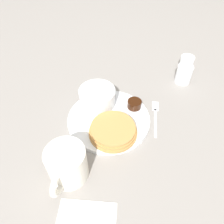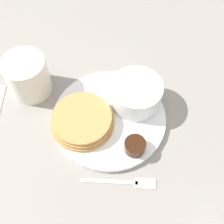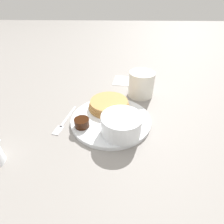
% 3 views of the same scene
% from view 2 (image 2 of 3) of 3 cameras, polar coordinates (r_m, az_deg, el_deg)
% --- Properties ---
extents(ground_plane, '(4.00, 4.00, 0.00)m').
position_cam_2_polar(ground_plane, '(0.62, -0.57, -1.40)').
color(ground_plane, gray).
extents(plate, '(0.25, 0.25, 0.01)m').
position_cam_2_polar(plate, '(0.61, -0.58, -1.13)').
color(plate, white).
rests_on(plate, ground_plane).
extents(pancake_stack, '(0.13, 0.13, 0.03)m').
position_cam_2_polar(pancake_stack, '(0.59, -6.08, -1.63)').
color(pancake_stack, '#B78447').
rests_on(pancake_stack, plate).
extents(bowl, '(0.11, 0.11, 0.06)m').
position_cam_2_polar(bowl, '(0.60, 4.93, 3.84)').
color(bowl, white).
rests_on(bowl, plate).
extents(syrup_cup, '(0.04, 0.04, 0.02)m').
position_cam_2_polar(syrup_cup, '(0.56, 4.67, -6.89)').
color(syrup_cup, black).
rests_on(syrup_cup, plate).
extents(butter_ramekin, '(0.05, 0.05, 0.04)m').
position_cam_2_polar(butter_ramekin, '(0.62, 6.91, 2.95)').
color(butter_ramekin, white).
rests_on(butter_ramekin, plate).
extents(coffee_mug, '(0.09, 0.13, 0.09)m').
position_cam_2_polar(coffee_mug, '(0.65, -17.01, 7.00)').
color(coffee_mug, silver).
rests_on(coffee_mug, ground_plane).
extents(fork, '(0.04, 0.14, 0.00)m').
position_cam_2_polar(fork, '(0.56, 3.16, -14.08)').
color(fork, silver).
rests_on(fork, ground_plane).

